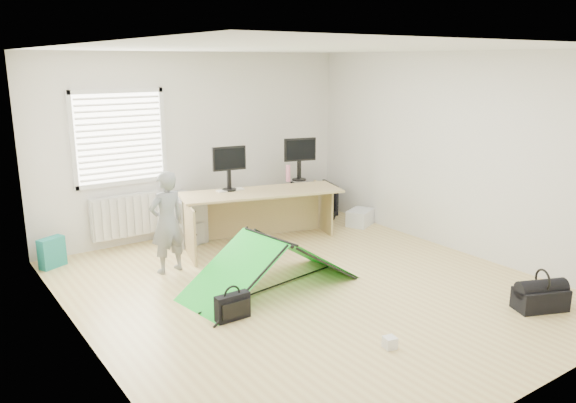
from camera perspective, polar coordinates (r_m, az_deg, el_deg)
ground at (r=6.65m, az=2.00°, el=-8.66°), size 5.50×5.50×0.00m
back_wall at (r=8.58m, az=-9.09°, el=5.74°), size 5.00×0.02×2.70m
window at (r=8.07m, az=-16.73°, el=6.23°), size 1.20×0.06×1.20m
radiator at (r=8.24m, az=-16.10°, el=-1.39°), size 1.00×0.12×0.60m
desk at (r=8.06m, az=-2.69°, el=-1.64°), size 2.39×1.29×0.78m
filing_cabinet at (r=8.28m, az=-10.66°, el=-1.71°), size 0.57×0.69×0.70m
monitor_left at (r=8.00m, az=-6.03°, el=2.75°), size 0.50×0.18×0.46m
monitor_right at (r=8.65m, az=1.14°, el=3.74°), size 0.51×0.24×0.48m
keyboard at (r=8.04m, az=-5.90°, el=1.18°), size 0.40×0.16×0.02m
thermos at (r=8.58m, az=0.02°, el=2.88°), size 0.09×0.09×0.25m
office_chair at (r=9.46m, az=2.62°, el=0.17°), size 0.80×0.81×0.59m
person at (r=7.06m, az=-12.19°, el=-2.08°), size 0.51×0.38×1.29m
kite at (r=6.49m, az=-1.76°, el=-6.26°), size 2.14×1.17×0.63m
storage_crate at (r=9.09m, az=7.34°, el=-1.62°), size 0.54×0.48×0.25m
tote_bag at (r=7.80m, az=-22.86°, el=-4.80°), size 0.36×0.27×0.39m
laptop_bag at (r=5.84m, az=-5.66°, el=-10.60°), size 0.37×0.11×0.28m
white_box at (r=5.40m, az=10.31°, el=-13.92°), size 0.13×0.13×0.11m
duffel_bag at (r=6.61m, az=24.26°, el=-9.02°), size 0.60×0.46×0.24m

